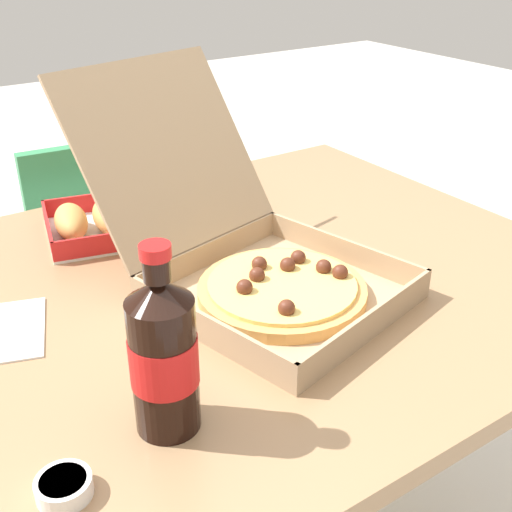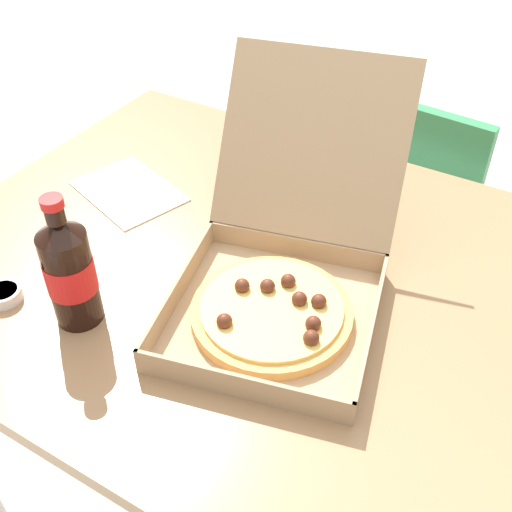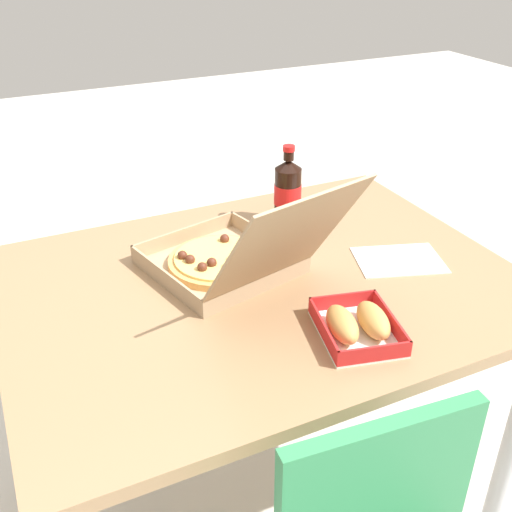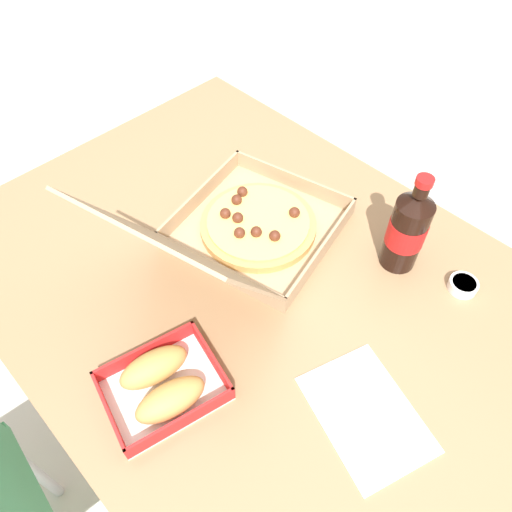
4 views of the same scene
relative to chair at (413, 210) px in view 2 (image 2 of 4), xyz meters
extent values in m
plane|color=beige|center=(-0.07, -0.68, -0.48)|extent=(10.00, 10.00, 0.00)
cube|color=#997551|center=(-0.07, -0.68, 0.27)|extent=(1.18, 0.89, 0.03)
cylinder|color=#B7B7BC|center=(-0.59, -0.31, -0.11)|extent=(0.05, 0.05, 0.73)
cube|color=#338451|center=(0.01, 0.06, -0.05)|extent=(0.43, 0.43, 0.04)
cube|color=#338451|center=(-0.01, -0.12, 0.16)|extent=(0.36, 0.06, 0.38)
cylinder|color=#B2B2B7|center=(0.19, 0.22, -0.26)|extent=(0.03, 0.03, 0.43)
cylinder|color=#B2B2B7|center=(-0.15, 0.25, -0.26)|extent=(0.03, 0.03, 0.43)
cylinder|color=#B2B2B7|center=(0.16, -0.12, -0.26)|extent=(0.03, 0.03, 0.43)
cylinder|color=#B2B2B7|center=(-0.18, -0.09, -0.26)|extent=(0.03, 0.03, 0.43)
cube|color=tan|center=(0.00, -0.78, 0.28)|extent=(0.37, 0.37, 0.01)
cube|color=tan|center=(0.04, -0.93, 0.31)|extent=(0.30, 0.08, 0.04)
cube|color=tan|center=(-0.15, -0.81, 0.31)|extent=(0.08, 0.30, 0.04)
cube|color=tan|center=(0.15, -0.74, 0.31)|extent=(0.08, 0.30, 0.04)
cube|color=tan|center=(-0.04, -0.63, 0.31)|extent=(0.30, 0.08, 0.04)
cube|color=tan|center=(-0.06, -0.54, 0.46)|extent=(0.34, 0.24, 0.26)
cylinder|color=tan|center=(0.00, -0.78, 0.30)|extent=(0.25, 0.25, 0.02)
cylinder|color=#EAC666|center=(0.00, -0.78, 0.31)|extent=(0.22, 0.22, 0.01)
sphere|color=#562819|center=(0.00, -0.72, 0.32)|extent=(0.02, 0.02, 0.02)
sphere|color=#562819|center=(0.08, -0.81, 0.32)|extent=(0.02, 0.02, 0.02)
sphere|color=#562819|center=(-0.06, -0.77, 0.32)|extent=(0.02, 0.02, 0.02)
sphere|color=#562819|center=(-0.02, -0.75, 0.32)|extent=(0.02, 0.02, 0.02)
sphere|color=#562819|center=(0.06, -0.74, 0.32)|extent=(0.02, 0.02, 0.02)
sphere|color=#562819|center=(0.07, -0.78, 0.32)|extent=(0.02, 0.02, 0.02)
sphere|color=#562819|center=(0.03, -0.75, 0.32)|extent=(0.02, 0.02, 0.02)
sphere|color=#562819|center=(-0.04, -0.85, 0.32)|extent=(0.02, 0.02, 0.02)
cube|color=white|center=(-0.15, -0.41, 0.28)|extent=(0.19, 0.22, 0.00)
cube|color=red|center=(-0.17, -0.50, 0.30)|extent=(0.15, 0.04, 0.03)
cube|color=red|center=(-0.13, -0.32, 0.30)|extent=(0.15, 0.04, 0.03)
cube|color=red|center=(-0.22, -0.39, 0.30)|extent=(0.05, 0.19, 0.03)
cube|color=red|center=(-0.08, -0.42, 0.30)|extent=(0.05, 0.19, 0.03)
ellipsoid|color=tan|center=(-0.18, -0.40, 0.31)|extent=(0.08, 0.13, 0.05)
ellipsoid|color=tan|center=(-0.12, -0.42, 0.31)|extent=(0.08, 0.13, 0.05)
cylinder|color=black|center=(-0.26, -0.92, 0.36)|extent=(0.07, 0.07, 0.16)
cone|color=black|center=(-0.26, -0.92, 0.45)|extent=(0.07, 0.07, 0.02)
cylinder|color=black|center=(-0.26, -0.92, 0.48)|extent=(0.03, 0.03, 0.02)
cylinder|color=red|center=(-0.26, -0.92, 0.50)|extent=(0.03, 0.03, 0.01)
cylinder|color=red|center=(-0.26, -0.92, 0.37)|extent=(0.07, 0.07, 0.06)
cube|color=white|center=(-0.41, -0.62, 0.28)|extent=(0.25, 0.21, 0.00)
cylinder|color=white|center=(-0.39, -0.95, 0.29)|extent=(0.06, 0.06, 0.02)
cylinder|color=#DBBC66|center=(-0.39, -0.95, 0.30)|extent=(0.05, 0.05, 0.01)
camera|label=1|loc=(-0.49, -1.43, 0.78)|focal=45.33mm
camera|label=2|loc=(0.32, -1.37, 0.98)|focal=43.95mm
camera|label=3|loc=(0.46, 0.41, 1.03)|focal=42.63mm
camera|label=4|loc=(-0.50, -0.28, 1.06)|focal=33.90mm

